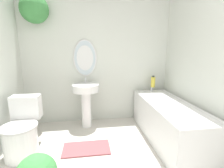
# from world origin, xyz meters

# --- Properties ---
(wall_back) EXTENTS (2.73, 0.43, 2.40)m
(wall_back) POSITION_xyz_m (-0.17, 2.42, 1.33)
(wall_back) COLOR silver
(wall_back) RESTS_ON ground_plane
(wall_right) EXTENTS (0.06, 2.54, 2.40)m
(wall_right) POSITION_xyz_m (1.34, 1.21, 1.20)
(wall_right) COLOR silver
(wall_right) RESTS_ON ground_plane
(toilet) EXTENTS (0.43, 0.60, 0.72)m
(toilet) POSITION_xyz_m (-1.03, 1.50, 0.30)
(toilet) COLOR white
(toilet) RESTS_ON ground_plane
(pedestal_sink) EXTENTS (0.46, 0.46, 0.86)m
(pedestal_sink) POSITION_xyz_m (-0.23, 2.15, 0.54)
(pedestal_sink) COLOR white
(pedestal_sink) RESTS_ON ground_plane
(bathtub) EXTENTS (0.60, 1.59, 0.65)m
(bathtub) POSITION_xyz_m (0.99, 1.57, 0.30)
(bathtub) COLOR silver
(bathtub) RESTS_ON ground_plane
(shampoo_bottle) EXTENTS (0.08, 0.08, 0.21)m
(shampoo_bottle) POSITION_xyz_m (1.01, 2.27, 0.75)
(shampoo_bottle) COLOR gold
(shampoo_bottle) RESTS_ON bathtub
(bath_mat) EXTENTS (0.64, 0.34, 0.02)m
(bath_mat) POSITION_xyz_m (-0.23, 1.47, 0.01)
(bath_mat) COLOR #934C51
(bath_mat) RESTS_ON ground_plane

